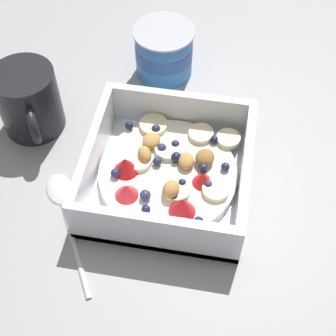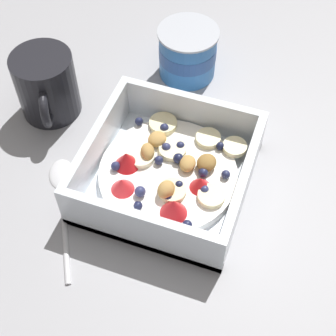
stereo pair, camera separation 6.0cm
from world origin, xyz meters
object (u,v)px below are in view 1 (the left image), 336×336
(fruit_bowl, at_px, (168,173))
(yogurt_cup, at_px, (164,51))
(spoon, at_px, (63,205))
(coffee_mug, at_px, (29,101))

(fruit_bowl, height_order, yogurt_cup, yogurt_cup)
(fruit_bowl, height_order, spoon, fruit_bowl)
(spoon, bearing_deg, yogurt_cup, 73.17)
(yogurt_cup, relative_size, coffee_mug, 0.82)
(fruit_bowl, bearing_deg, spoon, -154.35)
(yogurt_cup, bearing_deg, coffee_mug, -138.61)
(yogurt_cup, height_order, coffee_mug, coffee_mug)
(fruit_bowl, xyz_separation_m, coffee_mug, (-0.19, 0.06, 0.02))
(spoon, xyz_separation_m, coffee_mug, (-0.07, 0.12, 0.04))
(coffee_mug, bearing_deg, spoon, -57.82)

